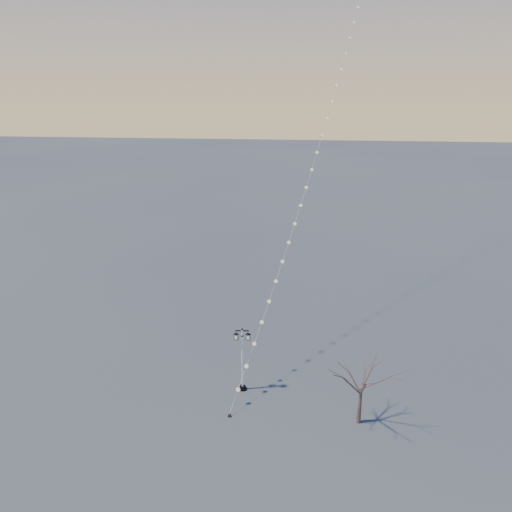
# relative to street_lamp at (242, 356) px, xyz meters

# --- Properties ---
(ground) EXTENTS (300.00, 300.00, 0.00)m
(ground) POSITION_rel_street_lamp_xyz_m (1.01, -2.39, -2.44)
(ground) COLOR #424343
(ground) RESTS_ON ground
(street_lamp) EXTENTS (1.12, 0.49, 4.40)m
(street_lamp) POSITION_rel_street_lamp_xyz_m (0.00, 0.00, 0.00)
(street_lamp) COLOR black
(street_lamp) RESTS_ON ground
(bare_tree) EXTENTS (2.60, 2.60, 4.31)m
(bare_tree) POSITION_rel_street_lamp_xyz_m (7.06, -2.36, 0.56)
(bare_tree) COLOR brown
(bare_tree) RESTS_ON ground
(kite_train) EXTENTS (11.08, 34.02, 34.76)m
(kite_train) POSITION_rel_street_lamp_xyz_m (4.81, 14.01, 14.82)
(kite_train) COLOR black
(kite_train) RESTS_ON ground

